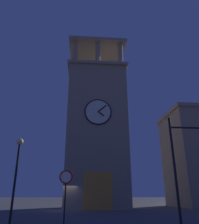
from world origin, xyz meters
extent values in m
plane|color=#4C4C51|center=(0.00, 0.00, 0.00)|extent=(200.00, 200.00, 0.00)
cube|color=gray|center=(-3.54, -2.81, 9.05)|extent=(7.62, 6.52, 18.10)
cube|color=gray|center=(-3.54, -2.81, 18.30)|extent=(8.22, 7.12, 0.40)
cylinder|color=gray|center=(-6.75, -0.15, 20.26)|extent=(0.70, 0.70, 3.51)
cylinder|color=gray|center=(-3.54, -0.15, 20.26)|extent=(0.70, 0.70, 3.51)
cylinder|color=gray|center=(-0.33, -0.15, 20.26)|extent=(0.70, 0.70, 3.51)
cylinder|color=gray|center=(-6.75, -5.47, 20.26)|extent=(0.70, 0.70, 3.51)
cylinder|color=gray|center=(-3.54, -5.47, 20.26)|extent=(0.70, 0.70, 3.51)
cylinder|color=gray|center=(-0.33, -5.47, 20.26)|extent=(0.70, 0.70, 3.51)
cube|color=gray|center=(-3.54, -2.81, 22.21)|extent=(8.22, 7.12, 0.40)
cylinder|color=black|center=(-3.54, -2.81, 23.49)|extent=(0.12, 0.12, 2.16)
cylinder|color=silver|center=(-3.54, 0.51, 11.21)|extent=(3.21, 0.12, 3.21)
torus|color=black|center=(-3.54, 0.53, 11.21)|extent=(3.37, 0.16, 3.37)
cube|color=black|center=(-3.89, 0.61, 10.95)|extent=(0.78, 0.06, 0.63)
cube|color=black|center=(-4.06, 0.61, 11.66)|extent=(1.12, 0.06, 0.97)
cube|color=orange|center=(-3.54, 0.40, 2.00)|extent=(3.20, 0.24, 4.00)
cylinder|color=black|center=(-7.37, 12.71, 3.18)|extent=(0.16, 0.16, 6.37)
cylinder|color=black|center=(-8.83, 12.71, 5.71)|extent=(2.92, 0.12, 0.12)
cylinder|color=black|center=(2.39, 11.47, 2.33)|extent=(0.14, 0.14, 4.67)
sphere|color=#F9DB8C|center=(2.39, 11.47, 4.89)|extent=(0.44, 0.44, 0.44)
cylinder|color=black|center=(-0.81, 12.53, 1.34)|extent=(0.08, 0.08, 2.68)
cylinder|color=white|center=(-0.81, 12.57, 2.58)|extent=(0.70, 0.04, 0.70)
torus|color=red|center=(-0.81, 12.59, 2.58)|extent=(0.78, 0.08, 0.78)
camera|label=1|loc=(-1.72, 26.11, 1.64)|focal=35.41mm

